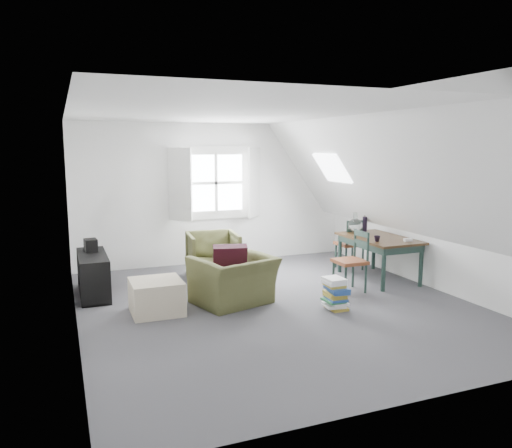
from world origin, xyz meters
name	(u,v)px	position (x,y,z in m)	size (l,w,h in m)	color
floor	(277,305)	(0.00, 0.00, 0.00)	(5.50, 5.50, 0.00)	#48474B
ceiling	(278,113)	(0.00, 0.00, 2.50)	(5.50, 5.50, 0.00)	white
wall_back	(215,194)	(0.00, 2.75, 1.25)	(5.00, 5.00, 0.00)	white
wall_front	(420,254)	(0.00, -2.75, 1.25)	(5.00, 5.00, 0.00)	white
wall_left	(72,223)	(-2.50, 0.00, 1.25)	(5.50, 5.50, 0.00)	white
wall_right	(432,204)	(2.50, 0.00, 1.25)	(5.50, 5.50, 0.00)	white
slope_left	(156,174)	(-1.55, 0.00, 1.78)	(5.50, 5.50, 0.00)	white
slope_right	(380,169)	(1.55, 0.00, 1.78)	(5.50, 5.50, 0.00)	white
dormer_window	(216,183)	(0.00, 2.68, 1.45)	(1.71, 0.35, 1.30)	white
skylight	(332,168)	(1.55, 1.30, 1.75)	(0.55, 0.75, 0.04)	white
armchair_near	(234,303)	(-0.51, 0.28, 0.00)	(0.99, 0.86, 0.64)	#474A25
armchair_far	(213,277)	(-0.36, 1.74, 0.00)	(0.78, 0.80, 0.73)	#474A25
throw_pillow	(230,261)	(-0.51, 0.43, 0.56)	(0.46, 0.13, 0.46)	#370F1C
ottoman	(156,297)	(-1.54, 0.29, 0.21)	(0.63, 0.63, 0.42)	#BFB295
dining_table	(379,243)	(2.04, 0.64, 0.59)	(0.82, 1.36, 0.68)	#321F0F
demijohn	(355,225)	(1.89, 1.09, 0.81)	(0.23, 0.23, 0.33)	silver
vase_twigs	(365,223)	(2.14, 1.19, 0.82)	(0.08, 0.09, 0.62)	black
cup	(377,241)	(1.79, 0.34, 0.68)	(0.09, 0.09, 0.09)	black
paper_box	(408,240)	(2.24, 0.19, 0.70)	(0.12, 0.08, 0.04)	white
dining_chair_far	(351,243)	(1.98, 1.35, 0.46)	(0.41, 0.41, 0.87)	brown
dining_chair_near	(352,260)	(1.29, 0.22, 0.46)	(0.41, 0.41, 0.88)	brown
media_shelf	(93,277)	(-2.23, 1.35, 0.27)	(0.38, 1.15, 0.59)	black
electronics_box	(91,245)	(-2.23, 1.64, 0.67)	(0.17, 0.23, 0.19)	black
magazine_stack	(335,294)	(0.64, -0.42, 0.21)	(0.31, 0.37, 0.41)	#B29933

